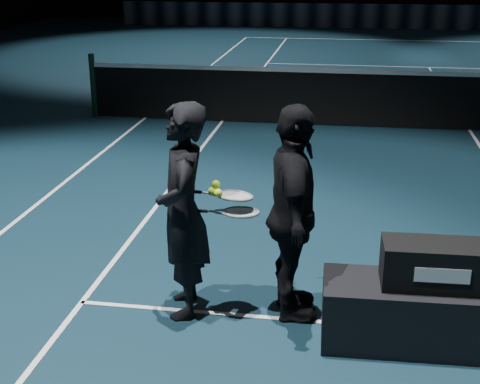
# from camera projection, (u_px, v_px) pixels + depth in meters

# --- Properties ---
(floor) EXTENTS (36.00, 36.00, 0.00)m
(floor) POSITION_uv_depth(u_px,v_px,m) (470.00, 131.00, 10.89)
(floor) COLOR #0D252F
(floor) RESTS_ON ground
(court_lines) EXTENTS (10.98, 23.78, 0.01)m
(court_lines) POSITION_uv_depth(u_px,v_px,m) (470.00, 131.00, 10.89)
(court_lines) COLOR white
(court_lines) RESTS_ON floor
(net_post_left) EXTENTS (0.10, 0.10, 1.10)m
(net_post_left) POSITION_uv_depth(u_px,v_px,m) (93.00, 86.00, 11.66)
(net_post_left) COLOR black
(net_post_left) RESTS_ON floor
(net_mesh) EXTENTS (12.80, 0.02, 0.86)m
(net_mesh) POSITION_uv_depth(u_px,v_px,m) (473.00, 104.00, 10.74)
(net_mesh) COLOR black
(net_mesh) RESTS_ON floor
(net_tape) EXTENTS (12.80, 0.03, 0.07)m
(net_tape) POSITION_uv_depth(u_px,v_px,m) (477.00, 75.00, 10.58)
(net_tape) COLOR white
(net_tape) RESTS_ON net_mesh
(sponsor_backdrop) EXTENTS (22.00, 0.15, 0.90)m
(sponsor_backdrop) POSITION_uv_depth(u_px,v_px,m) (405.00, 17.00, 25.14)
(sponsor_backdrop) COLOR black
(sponsor_backdrop) RESTS_ON floor
(player_bench) EXTENTS (1.64, 0.60, 0.49)m
(player_bench) POSITION_uv_depth(u_px,v_px,m) (434.00, 315.00, 4.90)
(player_bench) COLOR black
(player_bench) RESTS_ON floor
(racket_bag) EXTENTS (0.82, 0.37, 0.33)m
(racket_bag) POSITION_uv_depth(u_px,v_px,m) (439.00, 265.00, 4.76)
(racket_bag) COLOR black
(racket_bag) RESTS_ON player_bench
(bag_signature) EXTENTS (0.38, 0.02, 0.11)m
(bag_signature) POSITION_uv_depth(u_px,v_px,m) (442.00, 276.00, 4.59)
(bag_signature) COLOR white
(bag_signature) RESTS_ON racket_bag
(player_a) EXTENTS (0.54, 0.70, 1.72)m
(player_a) POSITION_uv_depth(u_px,v_px,m) (183.00, 212.00, 5.16)
(player_a) COLOR black
(player_a) RESTS_ON floor
(player_b) EXTENTS (0.59, 1.06, 1.72)m
(player_b) POSITION_uv_depth(u_px,v_px,m) (293.00, 215.00, 5.10)
(player_b) COLOR black
(player_b) RESTS_ON floor
(racket_lower) EXTENTS (0.70, 0.27, 0.03)m
(racket_lower) POSITION_uv_depth(u_px,v_px,m) (241.00, 212.00, 5.13)
(racket_lower) COLOR black
(racket_lower) RESTS_ON player_a
(racket_upper) EXTENTS (0.70, 0.32, 0.10)m
(racket_upper) POSITION_uv_depth(u_px,v_px,m) (235.00, 196.00, 5.13)
(racket_upper) COLOR black
(racket_upper) RESTS_ON player_b
(tennis_balls) EXTENTS (0.12, 0.10, 0.12)m
(tennis_balls) POSITION_uv_depth(u_px,v_px,m) (215.00, 190.00, 5.09)
(tennis_balls) COLOR #BDDB2E
(tennis_balls) RESTS_ON racket_upper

